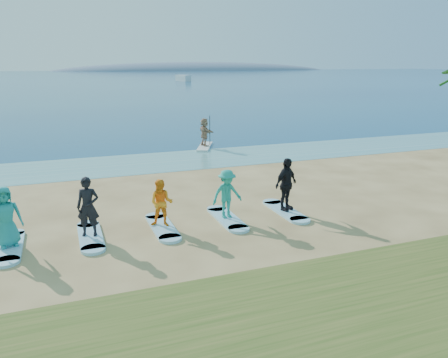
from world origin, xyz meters
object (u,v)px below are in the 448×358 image
object	(u,v)px
paddleboarder	(205,132)
boat_offshore_b	(183,81)
surfboard_1	(90,236)
student_3	(227,194)
surfboard_0	(10,247)
paddleboard	(205,147)
student_1	(88,207)
surfboard_4	(285,211)
surfboard_2	(162,227)
surfboard_3	(227,218)
student_2	(161,203)
student_4	(286,184)
student_0	(6,217)

from	to	relation	value
paddleboarder	boat_offshore_b	size ratio (longest dim) A/B	0.32
surfboard_1	student_3	xyz separation A→B (m)	(4.51, 0.00, 0.88)
boat_offshore_b	surfboard_0	xyz separation A→B (m)	(-36.87, -113.47, 0.04)
paddleboard	student_3	bearing A→B (deg)	-80.38
student_3	paddleboarder	bearing A→B (deg)	68.60
surfboard_1	student_1	size ratio (longest dim) A/B	1.20
surfboard_4	paddleboard	bearing A→B (deg)	84.70
surfboard_1	surfboard_2	world-z (taller)	same
surfboard_3	surfboard_1	bearing A→B (deg)	180.00
boat_offshore_b	student_3	xyz separation A→B (m)	(-30.10, -113.47, 0.93)
student_2	student_3	size ratio (longest dim) A/B	0.92
paddleboarder	surfboard_2	xyz separation A→B (m)	(-5.71, -12.85, -0.95)
student_2	student_3	bearing A→B (deg)	24.67
surfboard_0	surfboard_2	world-z (taller)	same
student_4	surfboard_4	bearing A→B (deg)	0.00
surfboard_1	surfboard_4	distance (m)	6.77
surfboard_0	student_4	distance (m)	9.08
surfboard_2	student_2	xyz separation A→B (m)	(0.00, 0.00, 0.82)
paddleboarder	student_4	distance (m)	12.90
paddleboarder	student_3	size ratio (longest dim) A/B	1.04
paddleboarder	surfboard_0	distance (m)	16.44
surfboard_3	student_4	xyz separation A→B (m)	(2.26, 0.00, 0.99)
student_2	surfboard_2	bearing A→B (deg)	0.00
surfboard_2	surfboard_3	world-z (taller)	same
paddleboarder	surfboard_2	size ratio (longest dim) A/B	0.79
surfboard_1	student_2	world-z (taller)	student_2
surfboard_0	student_1	bearing A→B (deg)	0.00
student_0	surfboard_2	bearing A→B (deg)	-12.85
student_3	student_1	bearing A→B (deg)	173.63
surfboard_1	surfboard_4	bearing A→B (deg)	0.00
student_0	surfboard_4	distance (m)	9.07
paddleboard	student_3	distance (m)	13.33
paddleboarder	student_3	xyz separation A→B (m)	(-3.45, -12.85, -0.07)
surfboard_4	student_4	bearing A→B (deg)	0.00
surfboard_0	surfboard_4	xyz separation A→B (m)	(9.03, 0.00, 0.00)
paddleboarder	student_0	bearing A→B (deg)	133.65
boat_offshore_b	surfboard_4	world-z (taller)	boat_offshore_b
surfboard_1	student_1	world-z (taller)	student_1
paddleboarder	surfboard_4	world-z (taller)	paddleboarder
student_0	student_2	xyz separation A→B (m)	(4.51, 0.00, -0.11)
boat_offshore_b	student_2	distance (m)	117.99
surfboard_3	student_2	bearing A→B (deg)	180.00
paddleboard	surfboard_2	world-z (taller)	paddleboard
surfboard_1	surfboard_3	bearing A→B (deg)	0.00
paddleboarder	surfboard_3	size ratio (longest dim) A/B	0.79
surfboard_1	surfboard_3	world-z (taller)	same
paddleboard	student_1	distance (m)	15.15
student_1	student_2	world-z (taller)	student_1
surfboard_0	surfboard_4	size ratio (longest dim) A/B	1.00
paddleboard	student_0	distance (m)	16.44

